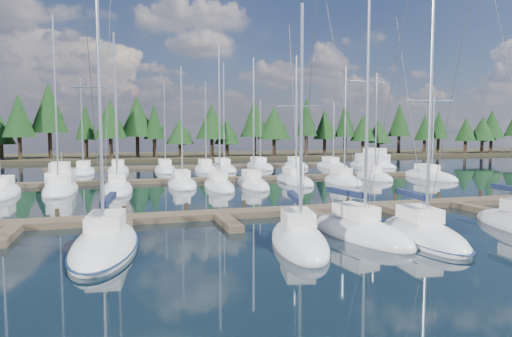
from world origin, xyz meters
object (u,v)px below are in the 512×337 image
object	(u,v)px
front_sailboat_2	(299,240)
motor_yacht_right	(372,163)
front_sailboat_4	(422,235)
front_sailboat_3	(360,231)
motor_yacht_left	(61,185)
main_dock	(307,211)
front_sailboat_1	(105,244)

from	to	relation	value
front_sailboat_2	motor_yacht_right	world-z (taller)	front_sailboat_2
front_sailboat_2	front_sailboat_4	size ratio (longest dim) A/B	0.95
front_sailboat_3	front_sailboat_4	bearing A→B (deg)	-30.06
front_sailboat_2	front_sailboat_4	bearing A→B (deg)	-7.17
front_sailboat_3	motor_yacht_left	xyz separation A→B (m)	(-17.93, 25.61, 0.19)
front_sailboat_3	motor_yacht_left	distance (m)	31.27
main_dock	front_sailboat_2	size ratio (longest dim) A/B	3.52
motor_yacht_right	front_sailboat_2	bearing A→B (deg)	-124.38
main_dock	front_sailboat_1	distance (m)	14.26
front_sailboat_1	front_sailboat_4	distance (m)	16.03
front_sailboat_2	motor_yacht_right	size ratio (longest dim) A/B	1.20
motor_yacht_left	front_sailboat_4	bearing A→B (deg)	-52.74
main_dock	front_sailboat_1	bearing A→B (deg)	-154.98
main_dock	motor_yacht_right	world-z (taller)	motor_yacht_right
front_sailboat_4	motor_yacht_left	distance (m)	34.19
main_dock	front_sailboat_4	world-z (taller)	front_sailboat_4
front_sailboat_1	front_sailboat_4	size ratio (longest dim) A/B	1.07
front_sailboat_2	front_sailboat_4	distance (m)	6.63
main_dock	front_sailboat_4	bearing A→B (deg)	-71.40
front_sailboat_2	motor_yacht_left	xyz separation A→B (m)	(-14.12, 26.38, 0.21)
motor_yacht_right	front_sailboat_3	bearing A→B (deg)	-121.36
main_dock	motor_yacht_left	bearing A→B (deg)	133.75
front_sailboat_1	motor_yacht_right	bearing A→B (deg)	47.15
motor_yacht_left	front_sailboat_1	bearing A→B (deg)	-78.80
main_dock	motor_yacht_left	xyz separation A→B (m)	(-17.79, 18.59, 0.29)
front_sailboat_2	motor_yacht_left	world-z (taller)	front_sailboat_2
front_sailboat_2	motor_yacht_left	bearing A→B (deg)	118.15
front_sailboat_3	motor_yacht_right	size ratio (longest dim) A/B	1.44
front_sailboat_1	front_sailboat_4	world-z (taller)	front_sailboat_1
motor_yacht_left	front_sailboat_2	bearing A→B (deg)	-61.85
front_sailboat_3	front_sailboat_4	size ratio (longest dim) A/B	1.14
motor_yacht_left	motor_yacht_right	bearing A→B (deg)	22.27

